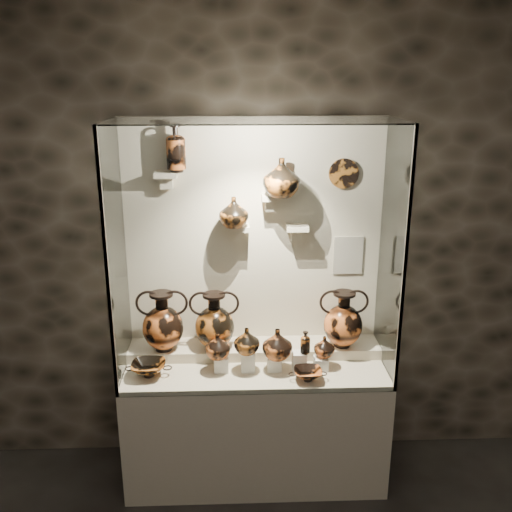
{
  "coord_description": "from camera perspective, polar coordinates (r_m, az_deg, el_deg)",
  "views": [
    {
      "loc": [
        -0.12,
        -1.14,
        2.65
      ],
      "look_at": [
        0.01,
        2.26,
        1.56
      ],
      "focal_mm": 40.0,
      "sensor_mm": 36.0,
      "label": 1
    }
  ],
  "objects": [
    {
      "name": "pedestal_c",
      "position": [
        3.73,
        1.85,
        -10.66
      ],
      "size": [
        0.09,
        0.09,
        0.09
      ],
      "primitive_type": "cube",
      "color": "silver",
      "rests_on": "front_tier"
    },
    {
      "name": "glass_front",
      "position": [
        3.2,
        0.14,
        -1.35
      ],
      "size": [
        1.7,
        0.01,
        1.6
      ],
      "primitive_type": "cube",
      "color": "white",
      "rests_on": "plinth"
    },
    {
      "name": "plinth",
      "position": [
        4.01,
        -0.06,
        -16.34
      ],
      "size": [
        1.7,
        0.6,
        0.8
      ],
      "primitive_type": "cube",
      "color": "beige",
      "rests_on": "floor"
    },
    {
      "name": "amphora_mid",
      "position": [
        3.79,
        -4.17,
        -6.49
      ],
      "size": [
        0.38,
        0.38,
        0.39
      ],
      "primitive_type": null,
      "rotation": [
        0.0,
        0.0,
        -0.23
      ],
      "color": "#A5571D",
      "rests_on": "rear_tier"
    },
    {
      "name": "info_placard",
      "position": [
        3.87,
        9.21,
        0.08
      ],
      "size": [
        0.2,
        0.01,
        0.26
      ],
      "primitive_type": "cube",
      "color": "beige",
      "rests_on": "back_panel"
    },
    {
      "name": "jug_c",
      "position": [
        3.65,
        2.14,
        -8.76
      ],
      "size": [
        0.22,
        0.22,
        0.2
      ],
      "primitive_type": "imported",
      "rotation": [
        0.0,
        0.0,
        0.18
      ],
      "color": "#D26428",
      "rests_on": "pedestal_c"
    },
    {
      "name": "bracket_cc",
      "position": [
        3.71,
        4.13,
        2.88
      ],
      "size": [
        0.14,
        0.12,
        0.04
      ],
      "primitive_type": "cube",
      "color": "beige",
      "rests_on": "back_panel"
    },
    {
      "name": "lekythos_tall",
      "position": [
        3.59,
        -8.03,
        10.9
      ],
      "size": [
        0.16,
        0.16,
        0.33
      ],
      "primitive_type": null,
      "rotation": [
        0.0,
        0.0,
        -0.3
      ],
      "color": "#D26428",
      "rests_on": "bracket_ul"
    },
    {
      "name": "pedestal_e",
      "position": [
        3.76,
        6.49,
        -10.58
      ],
      "size": [
        0.09,
        0.09,
        0.08
      ],
      "primitive_type": "cube",
      "color": "silver",
      "rests_on": "front_tier"
    },
    {
      "name": "jug_b",
      "position": [
        3.63,
        -0.93,
        -8.46
      ],
      "size": [
        0.22,
        0.22,
        0.17
      ],
      "primitive_type": "imported",
      "rotation": [
        0.0,
        0.0,
        0.42
      ],
      "color": "#A5571D",
      "rests_on": "pedestal_b"
    },
    {
      "name": "jug_a",
      "position": [
        3.64,
        -3.85,
        -8.94
      ],
      "size": [
        0.16,
        0.16,
        0.17
      ],
      "primitive_type": "imported",
      "rotation": [
        0.0,
        0.0,
        -0.02
      ],
      "color": "#D26428",
      "rests_on": "pedestal_a"
    },
    {
      "name": "wall_plate",
      "position": [
        3.73,
        8.76,
        8.16
      ],
      "size": [
        0.19,
        0.02,
        0.19
      ],
      "primitive_type": "cylinder",
      "rotation": [
        1.57,
        0.0,
        0.0
      ],
      "color": "#A15D1F",
      "rests_on": "back_panel"
    },
    {
      "name": "pedestal_d",
      "position": [
        3.74,
        4.34,
        -10.39
      ],
      "size": [
        0.09,
        0.09,
        0.12
      ],
      "primitive_type": "cube",
      "color": "silver",
      "rests_on": "front_tier"
    },
    {
      "name": "bracket_cb",
      "position": [
        3.65,
        1.37,
        5.9
      ],
      "size": [
        0.1,
        0.12,
        0.04
      ],
      "primitive_type": "cube",
      "color": "beige",
      "rests_on": "back_panel"
    },
    {
      "name": "bracket_ul",
      "position": [
        3.64,
        -8.99,
        8.06
      ],
      "size": [
        0.14,
        0.12,
        0.04
      ],
      "primitive_type": "cube",
      "color": "beige",
      "rests_on": "back_panel"
    },
    {
      "name": "frame_post_left",
      "position": [
        3.29,
        -14.67,
        -1.46
      ],
      "size": [
        0.02,
        0.02,
        1.6
      ],
      "primitive_type": "cube",
      "color": "gray",
      "rests_on": "plinth"
    },
    {
      "name": "pedestal_a",
      "position": [
        3.72,
        -3.48,
        -10.68
      ],
      "size": [
        0.09,
        0.09,
        0.1
      ],
      "primitive_type": "cube",
      "color": "silver",
      "rests_on": "front_tier"
    },
    {
      "name": "frame_post_right",
      "position": [
        3.35,
        14.65,
        -1.09
      ],
      "size": [
        0.02,
        0.02,
        1.6
      ],
      "primitive_type": "cube",
      "color": "gray",
      "rests_on": "plinth"
    },
    {
      "name": "amphora_left",
      "position": [
        3.81,
        -9.31,
        -6.44
      ],
      "size": [
        0.4,
        0.4,
        0.41
      ],
      "primitive_type": null,
      "rotation": [
        0.0,
        0.0,
        -0.28
      ],
      "color": "#D26428",
      "rests_on": "rear_tier"
    },
    {
      "name": "amphora_right",
      "position": [
        3.85,
        8.71,
        -6.24
      ],
      "size": [
        0.32,
        0.32,
        0.39
      ],
      "primitive_type": null,
      "rotation": [
        0.0,
        0.0,
        -0.03
      ],
      "color": "#D26428",
      "rests_on": "rear_tier"
    },
    {
      "name": "front_tier",
      "position": [
        3.79,
        -0.06,
        -11.14
      ],
      "size": [
        1.68,
        0.58,
        0.03
      ],
      "primitive_type": "cube",
      "color": "beige",
      "rests_on": "plinth"
    },
    {
      "name": "pedestal_b",
      "position": [
        3.71,
        -0.81,
        -10.44
      ],
      "size": [
        0.09,
        0.09,
        0.13
      ],
      "primitive_type": "cube",
      "color": "silver",
      "rests_on": "front_tier"
    },
    {
      "name": "lekythos_small",
      "position": [
        3.66,
        4.95,
        -8.48
      ],
      "size": [
        0.08,
        0.08,
        0.17
      ],
      "primitive_type": null,
      "rotation": [
        0.0,
        0.0,
        0.1
      ],
      "color": "#A5571D",
      "rests_on": "pedestal_d"
    },
    {
      "name": "glass_right",
      "position": [
        3.62,
        13.46,
        0.39
      ],
      "size": [
        0.01,
        0.6,
        1.6
      ],
      "primitive_type": "cube",
      "color": "white",
      "rests_on": "plinth"
    },
    {
      "name": "ovoid_vase_a",
      "position": [
        3.61,
        -2.24,
        4.41
      ],
      "size": [
        0.24,
        0.24,
        0.2
      ],
      "primitive_type": "imported",
      "rotation": [
        0.0,
        0.0,
        -0.32
      ],
      "color": "#A5571D",
      "rests_on": "bracket_ca"
    },
    {
      "name": "jug_e",
      "position": [
        3.73,
        6.84,
        -8.97
      ],
      "size": [
        0.14,
        0.14,
        0.14
      ],
      "primitive_type": "imported",
      "rotation": [
        0.0,
        0.0,
        0.02
      ],
      "color": "#D26428",
      "rests_on": "pedestal_e"
    },
    {
      "name": "kylix_left",
      "position": [
        3.71,
        -10.69,
        -10.94
      ],
      "size": [
        0.34,
        0.31,
        0.11
      ],
      "primitive_type": null,
      "rotation": [
        0.0,
        0.0,
        -0.33
      ],
      "color": "#A5571D",
      "rests_on": "front_tier"
    },
    {
      "name": "back_panel",
      "position": [
        3.79,
        -0.24,
        1.67
      ],
      "size": [
        1.7,
        0.03,
        1.6
      ],
      "primitive_type": "cube",
      "color": "beige",
      "rests_on": "plinth"
    },
    {
      "name": "glass_left",
      "position": [
        3.56,
        -13.82,
        0.07
      ],
      "size": [
        0.01,
        0.6,
        1.6
      ],
      "primitive_type": "cube",
      "color": "white",
      "rests_on": "plinth"
    },
    {
      "name": "glass_top",
      "position": [
        3.33,
        -0.07,
        13.41
      ],
      "size": [
        1.7,
        0.6,
        0.01
      ],
      "primitive_type": "cube",
      "color": "white",
      "rests_on": "back_panel"
    },
    {
      "name": "wall_back",
      "position": [
        3.79,
        -0.24,
        1.69
      ],
      "size": [
        5.0,
        0.02,
        3.2
      ],
      "primitive_type": "cube",
      "color": "black",
      "rests_on": "ground"
    },
    {
      "name": "ovoid_vase_b",
      "position": [
        3.56,
        2.56,
        7.86
      ],
      "size": [
        0.26,
        0.26,
        0.24
      ],
      "primitive_type": "imported",
      "rotation": [
        0.0,
        0.0,
        0.14
      ],
      "color": "#A5571D",
      "rests_on": "bracket_cb"
    },
    {
      "name": "kylix_right",
      "position": [
        3.62,
        5.2,
        -11.64
      ],
      "size": [
        0.28,
        0.27,
        0.09
      ],
      "primitive_type": null,
      "rotation": [
        0.0,
        0.0,
        -0.4
      ],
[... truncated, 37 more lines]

